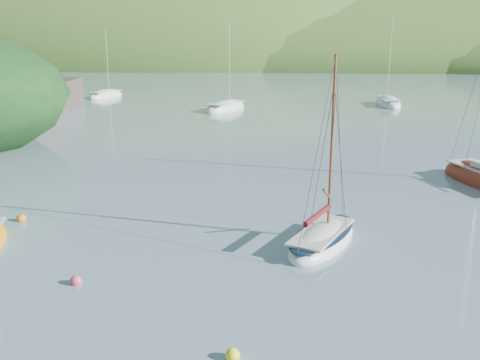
# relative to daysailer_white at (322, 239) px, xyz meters

# --- Properties ---
(ground) EXTENTS (700.00, 700.00, 0.00)m
(ground) POSITION_rel_daysailer_white_xyz_m (-3.35, -6.65, -0.20)
(ground) COLOR slate
(ground) RESTS_ON ground
(shoreline_hills) EXTENTS (690.00, 135.00, 56.00)m
(shoreline_hills) POSITION_rel_daysailer_white_xyz_m (-13.02, 165.77, -0.20)
(shoreline_hills) COLOR #346827
(shoreline_hills) RESTS_ON ground
(daysailer_white) EXTENTS (3.97, 5.93, 8.57)m
(daysailer_white) POSITION_rel_daysailer_white_xyz_m (0.00, 0.00, 0.00)
(daysailer_white) COLOR white
(daysailer_white) RESTS_ON ground
(distant_sloop_a) EXTENTS (5.36, 8.39, 11.30)m
(distant_sloop_a) POSITION_rel_daysailer_white_xyz_m (-10.87, 41.73, -0.01)
(distant_sloop_a) COLOR white
(distant_sloop_a) RESTS_ON ground
(distant_sloop_b) EXTENTS (3.27, 8.21, 11.51)m
(distant_sloop_b) POSITION_rel_daysailer_white_xyz_m (9.11, 48.91, -0.01)
(distant_sloop_b) COLOR white
(distant_sloop_b) RESTS_ON ground
(distant_sloop_c) EXTENTS (4.29, 7.68, 10.38)m
(distant_sloop_c) POSITION_rel_daysailer_white_xyz_m (-30.42, 53.21, -0.02)
(distant_sloop_c) COLOR white
(distant_sloop_c) RESTS_ON ground
(mooring_buoys) EXTENTS (23.65, 11.68, 0.46)m
(mooring_buoys) POSITION_rel_daysailer_white_xyz_m (-4.81, -2.28, -0.08)
(mooring_buoys) COLOR #FBF81D
(mooring_buoys) RESTS_ON ground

